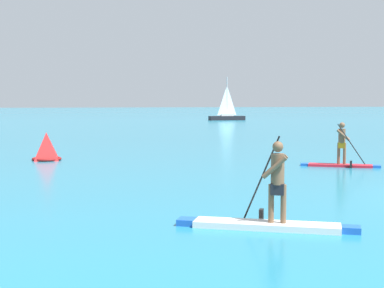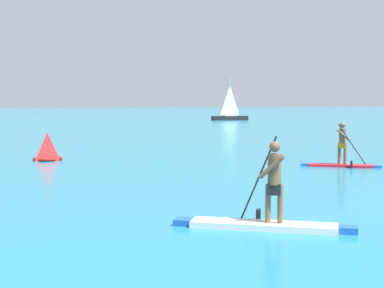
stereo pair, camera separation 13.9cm
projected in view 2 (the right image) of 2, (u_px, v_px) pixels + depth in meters
name	position (u px, v px, depth m)	size (l,w,h in m)	color
paddleboarder_near_left	(265.00, 212.00, 11.17)	(3.32, 1.99, 1.82)	white
paddleboarder_mid_center	(342.00, 156.00, 21.75)	(2.75, 1.82, 1.74)	red
race_marker_buoy	(47.00, 148.00, 24.16)	(1.42, 1.42, 1.19)	red
sailboat_right_horizon	(230.00, 114.00, 75.31)	(4.82, 1.16, 5.68)	black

